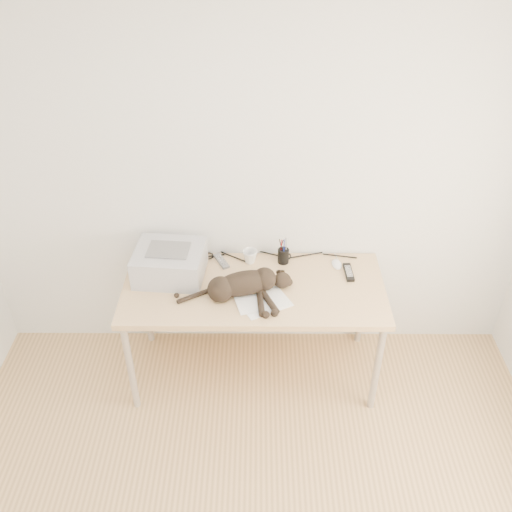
{
  "coord_description": "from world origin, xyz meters",
  "views": [
    {
      "loc": [
        0.02,
        -1.3,
        2.94
      ],
      "look_at": [
        0.01,
        1.34,
        1.01
      ],
      "focal_mm": 40.0,
      "sensor_mm": 36.0,
      "label": 1
    }
  ],
  "objects_px": {
    "printer": "(170,263)",
    "cat": "(241,286)",
    "desk": "(254,294)",
    "mouse": "(337,263)",
    "mug": "(250,257)",
    "pen_cup": "(283,256)"
  },
  "relations": [
    {
      "from": "cat",
      "to": "mug",
      "type": "distance_m",
      "value": 0.33
    },
    {
      "from": "mouse",
      "to": "mug",
      "type": "bearing_deg",
      "value": 169.51
    },
    {
      "from": "desk",
      "to": "mug",
      "type": "height_order",
      "value": "mug"
    },
    {
      "from": "desk",
      "to": "printer",
      "type": "height_order",
      "value": "printer"
    },
    {
      "from": "printer",
      "to": "desk",
      "type": "bearing_deg",
      "value": -3.38
    },
    {
      "from": "printer",
      "to": "mug",
      "type": "bearing_deg",
      "value": 15.26
    },
    {
      "from": "printer",
      "to": "cat",
      "type": "bearing_deg",
      "value": -23.18
    },
    {
      "from": "mouse",
      "to": "desk",
      "type": "bearing_deg",
      "value": -173.1
    },
    {
      "from": "desk",
      "to": "pen_cup",
      "type": "bearing_deg",
      "value": 41.69
    },
    {
      "from": "cat",
      "to": "mouse",
      "type": "xyz_separation_m",
      "value": [
        0.6,
        0.3,
        -0.05
      ]
    },
    {
      "from": "printer",
      "to": "pen_cup",
      "type": "xyz_separation_m",
      "value": [
        0.71,
        0.14,
        -0.04
      ]
    },
    {
      "from": "cat",
      "to": "pen_cup",
      "type": "xyz_separation_m",
      "value": [
        0.26,
        0.33,
        -0.02
      ]
    },
    {
      "from": "desk",
      "to": "mouse",
      "type": "bearing_deg",
      "value": 14.5
    },
    {
      "from": "cat",
      "to": "mouse",
      "type": "bearing_deg",
      "value": 9.99
    },
    {
      "from": "mug",
      "to": "pen_cup",
      "type": "bearing_deg",
      "value": 0.49
    },
    {
      "from": "desk",
      "to": "pen_cup",
      "type": "distance_m",
      "value": 0.31
    },
    {
      "from": "desk",
      "to": "pen_cup",
      "type": "relative_size",
      "value": 8.7
    },
    {
      "from": "desk",
      "to": "mouse",
      "type": "xyz_separation_m",
      "value": [
        0.53,
        0.14,
        0.15
      ]
    },
    {
      "from": "printer",
      "to": "mouse",
      "type": "xyz_separation_m",
      "value": [
        1.05,
        0.11,
        -0.08
      ]
    },
    {
      "from": "desk",
      "to": "printer",
      "type": "bearing_deg",
      "value": 176.62
    },
    {
      "from": "mug",
      "to": "cat",
      "type": "bearing_deg",
      "value": -98.43
    },
    {
      "from": "pen_cup",
      "to": "cat",
      "type": "bearing_deg",
      "value": -128.73
    }
  ]
}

